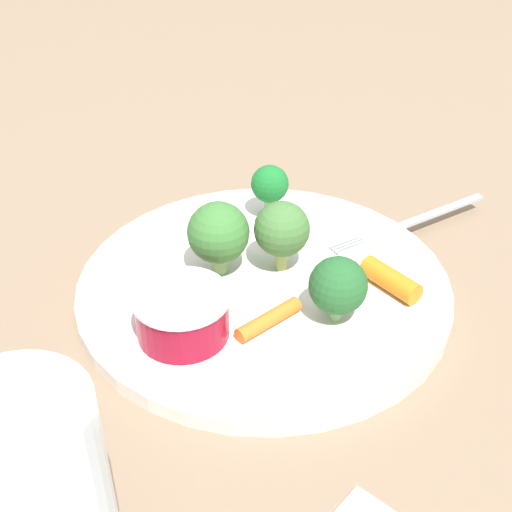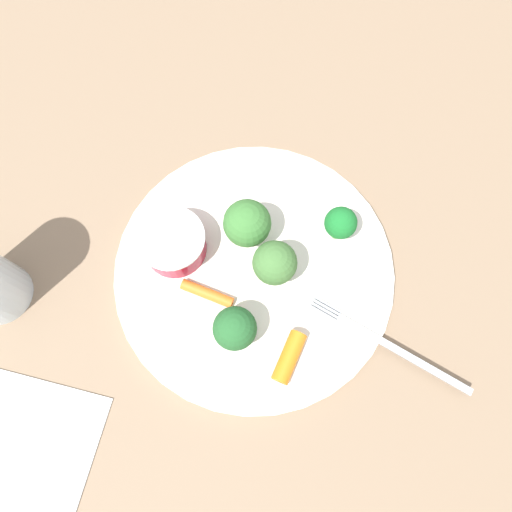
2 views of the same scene
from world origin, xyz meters
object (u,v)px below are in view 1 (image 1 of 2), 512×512
object	(u,v)px
broccoli_floret_1	(218,233)
carrot_stick_1	(269,320)
plate	(264,286)
broccoli_floret_0	(339,285)
broccoli_floret_3	(285,231)
fork	(409,223)
carrot_stick_0	(390,280)
sauce_cup	(185,316)
broccoli_floret_2	(270,185)

from	to	relation	value
broccoli_floret_1	carrot_stick_1	distance (m)	0.08
plate	broccoli_floret_0	distance (m)	0.07
broccoli_floret_3	fork	world-z (taller)	broccoli_floret_3
broccoli_floret_3	broccoli_floret_0	bearing A→B (deg)	163.37
plate	broccoli_floret_3	distance (m)	0.05
carrot_stick_1	fork	xyz separation A→B (m)	(-0.00, -0.17, -0.00)
broccoli_floret_0	carrot_stick_1	xyz separation A→B (m)	(0.03, 0.04, -0.02)
plate	carrot_stick_0	bearing A→B (deg)	-144.75
plate	sauce_cup	bearing A→B (deg)	91.87
broccoli_floret_1	sauce_cup	bearing A→B (deg)	117.18
sauce_cup	broccoli_floret_0	distance (m)	0.10
broccoli_floret_3	plate	bearing A→B (deg)	80.34
plate	carrot_stick_1	xyz separation A→B (m)	(-0.04, 0.04, 0.01)
broccoli_floret_3	carrot_stick_1	xyz separation A→B (m)	(-0.03, 0.06, -0.03)
sauce_cup	carrot_stick_0	bearing A→B (deg)	-118.47
carrot_stick_0	broccoli_floret_2	bearing A→B (deg)	-7.26
carrot_stick_0	broccoli_floret_3	bearing A→B (deg)	25.07
broccoli_floret_1	broccoli_floret_2	distance (m)	0.09
broccoli_floret_1	broccoli_floret_2	bearing A→B (deg)	-73.81
broccoli_floret_1	broccoli_floret_0	bearing A→B (deg)	-170.65
fork	broccoli_floret_1	bearing A→B (deg)	65.33
plate	broccoli_floret_0	xyz separation A→B (m)	(-0.07, -0.00, 0.03)
carrot_stick_0	carrot_stick_1	xyz separation A→B (m)	(0.04, 0.09, -0.00)
broccoli_floret_1	broccoli_floret_2	size ratio (longest dim) A/B	1.23
broccoli_floret_3	carrot_stick_1	distance (m)	0.07
broccoli_floret_2	fork	distance (m)	0.12
broccoli_floret_0	broccoli_floret_3	world-z (taller)	broccoli_floret_3
broccoli_floret_0	broccoli_floret_3	xyz separation A→B (m)	(0.06, -0.02, 0.01)
fork	broccoli_floret_0	bearing A→B (deg)	100.98
fork	carrot_stick_1	bearing A→B (deg)	89.24
carrot_stick_0	carrot_stick_1	distance (m)	0.10
sauce_cup	carrot_stick_1	size ratio (longest dim) A/B	1.23
sauce_cup	plate	bearing A→B (deg)	-88.13
carrot_stick_0	broccoli_floret_0	bearing A→B (deg)	79.83
plate	broccoli_floret_3	bearing A→B (deg)	-99.66
plate	carrot_stick_0	size ratio (longest dim) A/B	5.82
sauce_cup	fork	xyz separation A→B (m)	(-0.04, -0.22, -0.01)
broccoli_floret_3	carrot_stick_0	xyz separation A→B (m)	(-0.07, -0.03, -0.03)
broccoli_floret_0	broccoli_floret_2	xyz separation A→B (m)	(0.12, -0.07, 0.00)
broccoli_floret_2	fork	xyz separation A→B (m)	(-0.09, -0.07, -0.03)
sauce_cup	carrot_stick_0	xyz separation A→B (m)	(-0.07, -0.13, -0.01)
broccoli_floret_0	fork	size ratio (longest dim) A/B	0.30
broccoli_floret_2	carrot_stick_0	size ratio (longest dim) A/B	1.00
broccoli_floret_1	carrot_stick_0	size ratio (longest dim) A/B	1.23
broccoli_floret_1	broccoli_floret_3	size ratio (longest dim) A/B	1.04
sauce_cup	carrot_stick_0	size ratio (longest dim) A/B	1.36
carrot_stick_1	sauce_cup	bearing A→B (deg)	52.10
sauce_cup	fork	world-z (taller)	sauce_cup
sauce_cup	broccoli_floret_2	xyz separation A→B (m)	(0.06, -0.15, 0.01)
broccoli_floret_3	carrot_stick_1	world-z (taller)	broccoli_floret_3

